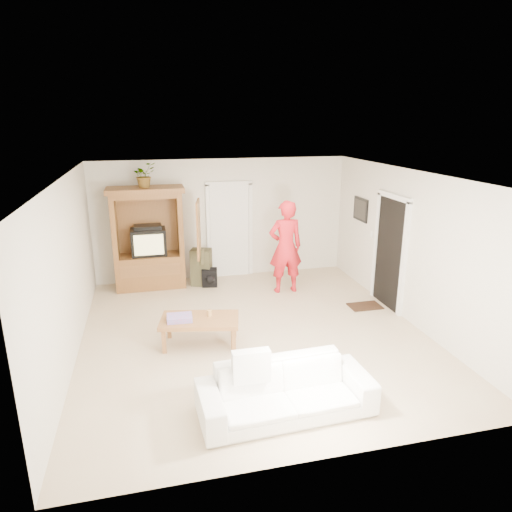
{
  "coord_description": "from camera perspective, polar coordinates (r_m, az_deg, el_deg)",
  "views": [
    {
      "loc": [
        -1.56,
        -6.67,
        3.41
      ],
      "look_at": [
        0.18,
        0.6,
        1.15
      ],
      "focal_mm": 32.0,
      "sensor_mm": 36.0,
      "label": 1
    }
  ],
  "objects": [
    {
      "name": "door_back",
      "position": [
        10.08,
        -3.32,
        3.08
      ],
      "size": [
        0.85,
        0.05,
        2.04
      ],
      "primitive_type": "cube",
      "color": "white",
      "rests_on": "floor"
    },
    {
      "name": "candle",
      "position": [
        7.21,
        -5.83,
        -7.1
      ],
      "size": [
        0.08,
        0.08,
        0.1
      ],
      "primitive_type": "cylinder",
      "color": "tan",
      "rests_on": "coffee_table"
    },
    {
      "name": "armoire",
      "position": [
        9.66,
        -13.1,
        1.37
      ],
      "size": [
        1.82,
        1.14,
        2.1
      ],
      "color": "brown",
      "rests_on": "floor"
    },
    {
      "name": "backpack_olive",
      "position": [
        9.71,
        -6.85,
        -1.4
      ],
      "size": [
        0.49,
        0.43,
        0.79
      ],
      "primitive_type": null,
      "rotation": [
        0.0,
        0.0,
        -0.35
      ],
      "color": "#47442B",
      "rests_on": "floor"
    },
    {
      "name": "doorway_right",
      "position": [
        8.77,
        16.38,
        0.31
      ],
      "size": [
        0.05,
        0.9,
        2.04
      ],
      "primitive_type": "cube",
      "color": "black",
      "rests_on": "floor"
    },
    {
      "name": "framed_picture",
      "position": [
        9.76,
        12.96,
        5.7
      ],
      "size": [
        0.03,
        0.6,
        0.48
      ],
      "primitive_type": "cube",
      "color": "black",
      "rests_on": "wall_right"
    },
    {
      "name": "doormat",
      "position": [
        8.91,
        13.45,
        -6.11
      ],
      "size": [
        0.6,
        0.4,
        0.02
      ],
      "primitive_type": "cube",
      "color": "#382316",
      "rests_on": "floor"
    },
    {
      "name": "wall_back",
      "position": [
        10.02,
        -4.22,
        4.62
      ],
      "size": [
        5.5,
        0.0,
        5.5
      ],
      "primitive_type": "plane",
      "rotation": [
        1.57,
        0.0,
        0.0
      ],
      "color": "silver",
      "rests_on": "floor"
    },
    {
      "name": "man",
      "position": [
        9.15,
        3.72,
        1.14
      ],
      "size": [
        0.69,
        0.46,
        1.89
      ],
      "primitive_type": "imported",
      "rotation": [
        0.0,
        0.0,
        3.15
      ],
      "color": "red",
      "rests_on": "floor"
    },
    {
      "name": "ceiling",
      "position": [
        6.9,
        -0.3,
        10.07
      ],
      "size": [
        6.0,
        6.0,
        0.0
      ],
      "primitive_type": "plane",
      "rotation": [
        3.14,
        0.0,
        0.0
      ],
      "color": "white",
      "rests_on": "floor"
    },
    {
      "name": "coffee_table",
      "position": [
        7.19,
        -7.05,
        -8.16
      ],
      "size": [
        1.31,
        0.88,
        0.45
      ],
      "rotation": [
        0.0,
        0.0,
        -0.2
      ],
      "color": "olive",
      "rests_on": "floor"
    },
    {
      "name": "backpack_black",
      "position": [
        9.64,
        -5.83,
        -2.74
      ],
      "size": [
        0.35,
        0.24,
        0.39
      ],
      "primitive_type": null,
      "rotation": [
        0.0,
        0.0,
        -0.17
      ],
      "color": "black",
      "rests_on": "floor"
    },
    {
      "name": "sofa",
      "position": [
        5.67,
        3.74,
        -16.43
      ],
      "size": [
        2.12,
        0.91,
        0.61
      ],
      "primitive_type": "imported",
      "rotation": [
        0.0,
        0.0,
        0.05
      ],
      "color": "white",
      "rests_on": "floor"
    },
    {
      "name": "wall_right",
      "position": [
        8.22,
        18.73,
        1.03
      ],
      "size": [
        0.0,
        6.0,
        6.0
      ],
      "primitive_type": "plane",
      "rotation": [
        1.57,
        0.0,
        -1.57
      ],
      "color": "silver",
      "rests_on": "floor"
    },
    {
      "name": "wall_front",
      "position": [
        4.51,
        8.62,
        -11.29
      ],
      "size": [
        5.5,
        0.0,
        5.5
      ],
      "primitive_type": "plane",
      "rotation": [
        -1.57,
        0.0,
        0.0
      ],
      "color": "silver",
      "rests_on": "floor"
    },
    {
      "name": "towel",
      "position": [
        7.13,
        -9.54,
        -7.64
      ],
      "size": [
        0.39,
        0.3,
        0.08
      ],
      "primitive_type": "cube",
      "rotation": [
        0.0,
        0.0,
        -0.05
      ],
      "color": "#CC4489",
      "rests_on": "coffee_table"
    },
    {
      "name": "floor",
      "position": [
        7.65,
        -0.27,
        -9.64
      ],
      "size": [
        6.0,
        6.0,
        0.0
      ],
      "primitive_type": "plane",
      "color": "tan",
      "rests_on": "ground"
    },
    {
      "name": "plant",
      "position": [
        9.36,
        -13.83,
        9.8
      ],
      "size": [
        0.58,
        0.57,
        0.49
      ],
      "primitive_type": "imported",
      "rotation": [
        0.0,
        0.0,
        0.65
      ],
      "color": "#4C7238",
      "rests_on": "armoire"
    },
    {
      "name": "wall_left",
      "position": [
        7.1,
        -22.46,
        -1.81
      ],
      "size": [
        0.0,
        6.0,
        6.0
      ],
      "primitive_type": "plane",
      "rotation": [
        1.57,
        0.0,
        1.57
      ],
      "color": "silver",
      "rests_on": "floor"
    }
  ]
}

